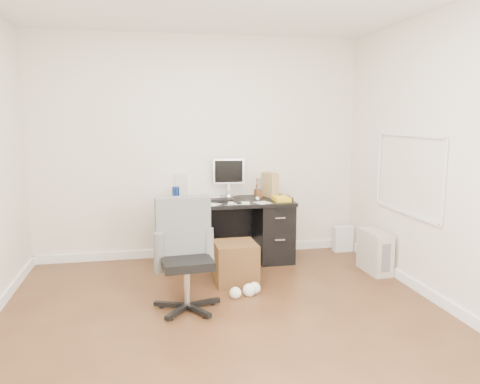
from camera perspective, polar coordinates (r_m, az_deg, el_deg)
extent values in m
plane|color=#472917|center=(4.15, -1.51, -15.49)|extent=(4.00, 4.00, 0.00)
cube|color=white|center=(5.77, -5.00, 5.35)|extent=(4.00, 0.02, 2.70)
cube|color=white|center=(1.88, 8.88, -2.81)|extent=(4.00, 0.02, 2.70)
cube|color=white|center=(4.58, 23.95, 3.59)|extent=(0.02, 4.00, 2.70)
cube|color=white|center=(5.98, -4.81, -7.18)|extent=(4.00, 0.03, 0.10)
cube|color=white|center=(4.86, 22.78, -11.85)|extent=(0.03, 4.00, 0.10)
cube|color=black|center=(5.54, -1.42, -1.24)|extent=(1.50, 0.70, 0.04)
cube|color=black|center=(5.56, -7.02, -5.23)|extent=(0.40, 0.60, 0.71)
cube|color=black|center=(5.74, 4.03, -4.72)|extent=(0.40, 0.60, 0.71)
cube|color=black|center=(5.92, -1.96, -3.28)|extent=(0.70, 0.03, 0.51)
cube|color=black|center=(5.51, -3.09, -0.98)|extent=(0.42, 0.16, 0.02)
sphere|color=silver|center=(5.49, 2.13, -0.83)|extent=(0.08, 0.08, 0.06)
cylinder|color=navy|center=(5.42, -7.83, -0.33)|extent=(0.11, 0.11, 0.19)
cube|color=white|center=(5.68, -6.94, 0.68)|extent=(0.24, 0.28, 0.30)
cube|color=olive|center=(5.77, 3.67, 0.87)|extent=(0.19, 0.28, 0.30)
cube|color=yellow|center=(5.55, 5.13, -0.81)|extent=(0.20, 0.25, 0.04)
cube|color=#AFAB9E|center=(5.50, 16.13, -7.00)|extent=(0.23, 0.48, 0.47)
cube|color=white|center=(6.24, 12.40, -5.58)|extent=(0.24, 0.18, 0.33)
cube|color=#4A3116|center=(4.97, -0.58, -8.61)|extent=(0.44, 0.44, 0.43)
cube|color=slate|center=(5.77, -6.28, -7.22)|extent=(0.46, 0.43, 0.21)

